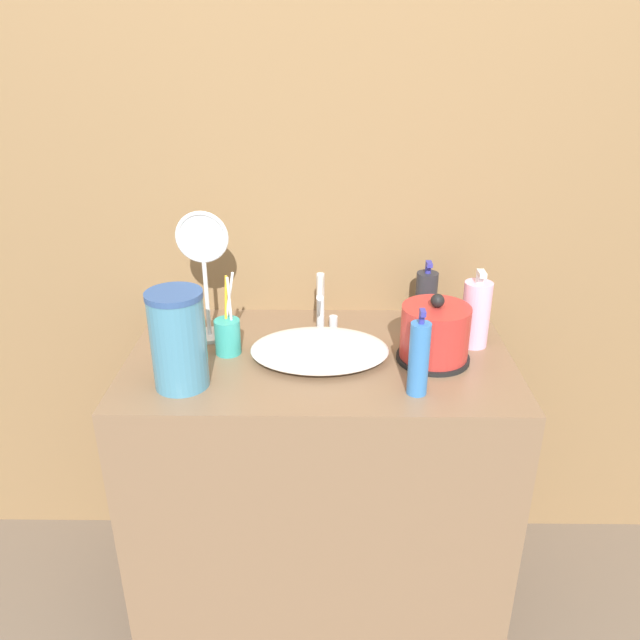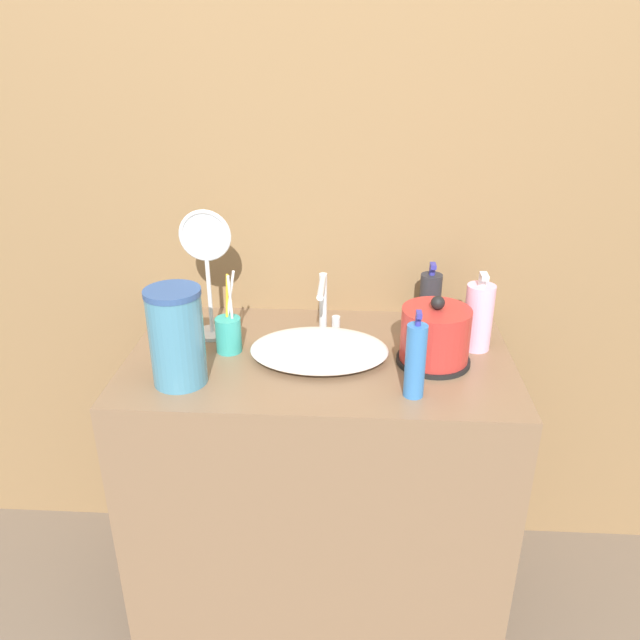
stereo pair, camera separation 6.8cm
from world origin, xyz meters
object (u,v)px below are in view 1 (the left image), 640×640
(shampoo_bottle, at_px, (419,358))
(faucet, at_px, (323,300))
(vanity_mirror, at_px, (204,265))
(toothbrush_cup, at_px, (228,335))
(electric_kettle, at_px, (435,336))
(lotion_bottle, at_px, (476,314))
(water_pitcher, at_px, (178,340))
(mouthwash_bottle, at_px, (426,298))

(shampoo_bottle, bearing_deg, faucet, 124.45)
(vanity_mirror, bearing_deg, faucet, 5.61)
(toothbrush_cup, bearing_deg, vanity_mirror, 125.11)
(toothbrush_cup, bearing_deg, electric_kettle, -3.57)
(electric_kettle, relative_size, vanity_mirror, 0.53)
(lotion_bottle, height_order, water_pitcher, water_pitcher)
(electric_kettle, height_order, water_pitcher, water_pitcher)
(electric_kettle, height_order, mouthwash_bottle, mouthwash_bottle)
(vanity_mirror, bearing_deg, water_pitcher, -94.46)
(electric_kettle, xyz_separation_m, vanity_mirror, (-0.60, 0.13, 0.14))
(electric_kettle, relative_size, water_pitcher, 0.78)
(electric_kettle, relative_size, lotion_bottle, 0.87)
(faucet, relative_size, electric_kettle, 0.90)
(toothbrush_cup, bearing_deg, shampoo_bottle, -22.87)
(electric_kettle, xyz_separation_m, lotion_bottle, (0.12, 0.09, 0.02))
(shampoo_bottle, distance_m, water_pitcher, 0.56)
(toothbrush_cup, height_order, water_pitcher, water_pitcher)
(lotion_bottle, bearing_deg, electric_kettle, -143.99)
(vanity_mirror, xyz_separation_m, water_pitcher, (-0.02, -0.26, -0.09))
(faucet, relative_size, toothbrush_cup, 0.75)
(mouthwash_bottle, bearing_deg, toothbrush_cup, -160.25)
(faucet, relative_size, water_pitcher, 0.70)
(toothbrush_cup, height_order, shampoo_bottle, toothbrush_cup)
(shampoo_bottle, xyz_separation_m, mouthwash_bottle, (0.07, 0.39, -0.01))
(electric_kettle, bearing_deg, vanity_mirror, 167.99)
(toothbrush_cup, xyz_separation_m, mouthwash_bottle, (0.54, 0.19, 0.03))
(electric_kettle, distance_m, lotion_bottle, 0.15)
(faucet, relative_size, vanity_mirror, 0.47)
(toothbrush_cup, xyz_separation_m, vanity_mirror, (-0.07, 0.09, 0.16))
(faucet, bearing_deg, toothbrush_cup, -153.20)
(mouthwash_bottle, distance_m, water_pitcher, 0.73)
(vanity_mirror, distance_m, water_pitcher, 0.28)
(toothbrush_cup, relative_size, vanity_mirror, 0.63)
(faucet, height_order, mouthwash_bottle, mouthwash_bottle)
(toothbrush_cup, distance_m, water_pitcher, 0.20)
(electric_kettle, distance_m, water_pitcher, 0.64)
(water_pitcher, bearing_deg, toothbrush_cup, 62.51)
(toothbrush_cup, distance_m, vanity_mirror, 0.20)
(toothbrush_cup, bearing_deg, mouthwash_bottle, 19.75)
(mouthwash_bottle, relative_size, vanity_mirror, 0.53)
(lotion_bottle, bearing_deg, water_pitcher, -163.36)
(electric_kettle, bearing_deg, water_pitcher, -167.87)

